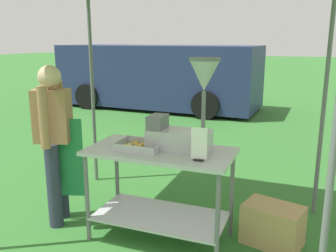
{
  "coord_description": "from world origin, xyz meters",
  "views": [
    {
      "loc": [
        1.03,
        -2.08,
        1.85
      ],
      "look_at": [
        -0.18,
        1.04,
        1.05
      ],
      "focal_mm": 39.02,
      "sensor_mm": 36.0,
      "label": 1
    }
  ],
  "objects": [
    {
      "name": "donut_cart",
      "position": [
        -0.18,
        0.84,
        0.63
      ],
      "size": [
        1.32,
        0.67,
        0.88
      ],
      "color": "#B7B7BC",
      "rests_on": "ground"
    },
    {
      "name": "donut_fryer",
      "position": [
        0.05,
        0.91,
        1.19
      ],
      "size": [
        0.63,
        0.28,
        0.82
      ],
      "color": "#B7B7BC",
      "rests_on": "donut_cart"
    },
    {
      "name": "donut_tray",
      "position": [
        -0.35,
        0.79,
        0.9
      ],
      "size": [
        0.41,
        0.31,
        0.07
      ],
      "color": "#B7B7BC",
      "rests_on": "donut_cart"
    },
    {
      "name": "vendor",
      "position": [
        -1.28,
        0.77,
        0.9
      ],
      "size": [
        0.46,
        0.53,
        1.61
      ],
      "color": "#2D3347",
      "rests_on": "ground"
    },
    {
      "name": "menu_sign",
      "position": [
        0.24,
        0.67,
        1.0
      ],
      "size": [
        0.13,
        0.05,
        0.28
      ],
      "color": "black",
      "rests_on": "donut_cart"
    },
    {
      "name": "van_navy",
      "position": [
        -2.81,
        7.15,
        0.88
      ],
      "size": [
        5.46,
        2.26,
        1.69
      ],
      "color": "navy",
      "rests_on": "ground"
    },
    {
      "name": "ground_plane",
      "position": [
        0.0,
        6.0,
        0.0
      ],
      "size": [
        70.0,
        70.0,
        0.0
      ],
      "primitive_type": "plane",
      "color": "#33702D"
    },
    {
      "name": "supply_crate",
      "position": [
        0.83,
        1.11,
        0.19
      ],
      "size": [
        0.59,
        0.46,
        0.38
      ],
      "color": "tan",
      "rests_on": "ground"
    }
  ]
}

